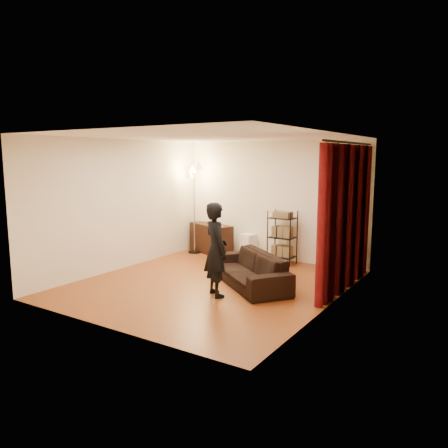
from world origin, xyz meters
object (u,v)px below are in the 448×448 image
Objects in this scene: sofa at (249,269)px; floor_lamp at (194,209)px; media_cabinet at (211,238)px; person at (216,250)px; wire_shelf at (282,237)px; storage_boxes at (248,246)px.

floor_lamp reaches higher than sofa.
sofa is at bearing -33.96° from floor_lamp.
media_cabinet is at bearing 30.14° from floor_lamp.
media_cabinet is 0.56× the size of floor_lamp.
sofa is 2.85m from media_cabinet.
media_cabinet is (-1.97, 2.72, -0.44)m from person.
media_cabinet is at bearing 166.17° from wire_shelf.
storage_boxes is (-0.96, 2.81, -0.52)m from person.
floor_lamp is (-2.49, 1.68, 0.78)m from sofa.
floor_lamp is (-1.36, -0.29, 0.80)m from storage_boxes.
storage_boxes is at bearing 12.00° from floor_lamp.
person is (-0.17, -0.84, 0.50)m from sofa.
person is 3.43m from floor_lamp.
media_cabinet is 1.01m from storage_boxes.
person is 2.66m from wire_shelf.
storage_boxes is at bearing -36.93° from person.
person is 1.35× the size of wire_shelf.
floor_lamp reaches higher than wire_shelf.
sofa is 1.29× the size of person.
sofa is 1.74× the size of wire_shelf.
floor_lamp is at bearing -176.79° from sofa.
wire_shelf reaches higher than media_cabinet.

